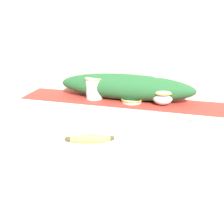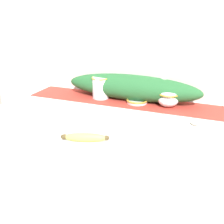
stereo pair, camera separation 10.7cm
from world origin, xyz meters
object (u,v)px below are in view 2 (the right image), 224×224
Objects in this scene: sugar_bowl at (168,98)px; banana at (85,137)px; small_dish at (137,101)px; cream_pitcher at (101,87)px; spoon at (191,123)px.

sugar_bowl is 0.54m from banana.
sugar_bowl is at bearing 2.07° from small_dish.
cream_pitcher is 1.15× the size of sugar_bowl.
banana is at bearing -98.08° from small_dish.
cream_pitcher reaches higher than spoon.
sugar_bowl is 0.93× the size of small_dish.
small_dish is at bearing -177.93° from sugar_bowl.
banana reaches higher than spoon.
cream_pitcher is 0.67× the size of banana.
small_dish is (-0.16, -0.01, -0.03)m from sugar_bowl.
small_dish is 0.48m from banana.
small_dish is 0.63× the size of banana.
banana is at bearing -73.48° from cream_pitcher.
cream_pitcher is 0.37m from sugar_bowl.
cream_pitcher is at bearing 177.94° from small_dish.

